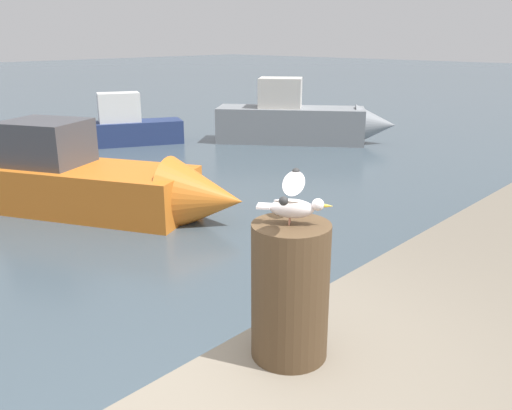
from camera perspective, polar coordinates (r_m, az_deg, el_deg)
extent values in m
cylinder|color=#4C3823|center=(2.94, 3.62, -9.09)|extent=(0.42, 0.42, 0.77)
cylinder|color=tan|center=(2.77, 3.54, -1.80)|extent=(0.01, 0.01, 0.04)
cylinder|color=tan|center=(2.80, 3.62, -1.56)|extent=(0.01, 0.01, 0.04)
ellipsoid|color=silver|center=(2.76, 3.81, -0.37)|extent=(0.20, 0.24, 0.10)
sphere|color=silver|center=(2.74, 6.57, 0.04)|extent=(0.06, 0.06, 0.06)
cone|color=gold|center=(2.74, 7.71, -0.10)|extent=(0.04, 0.05, 0.02)
cube|color=silver|center=(2.78, 0.84, -0.11)|extent=(0.11, 0.10, 0.01)
ellipsoid|color=silver|center=(2.58, 3.23, 0.39)|extent=(0.27, 0.23, 0.10)
sphere|color=#272727|center=(2.46, 2.94, 0.43)|extent=(0.04, 0.04, 0.04)
ellipsoid|color=silver|center=(2.90, 4.01, 2.33)|extent=(0.27, 0.23, 0.10)
sphere|color=#272727|center=(3.00, 4.24, 3.54)|extent=(0.04, 0.04, 0.04)
cube|color=orange|center=(9.70, -19.84, 1.86)|extent=(3.16, 4.73, 0.76)
cone|color=orange|center=(8.37, -5.41, 0.73)|extent=(1.63, 1.63, 1.23)
cube|color=#47474C|center=(9.68, -21.34, 6.20)|extent=(1.51, 1.60, 0.73)
cube|color=gray|center=(14.99, 3.65, 8.46)|extent=(3.28, 3.93, 0.95)
cone|color=gray|center=(15.02, 12.48, 8.29)|extent=(1.50, 1.50, 1.07)
cube|color=silver|center=(14.90, 2.60, 11.79)|extent=(1.39, 1.44, 0.79)
cube|color=navy|center=(15.03, -14.63, 7.32)|extent=(3.52, 2.41, 0.62)
cone|color=navy|center=(15.00, -22.22, 6.69)|extent=(1.03, 1.03, 0.76)
cube|color=white|center=(14.94, -14.30, 9.98)|extent=(1.22, 1.02, 0.77)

